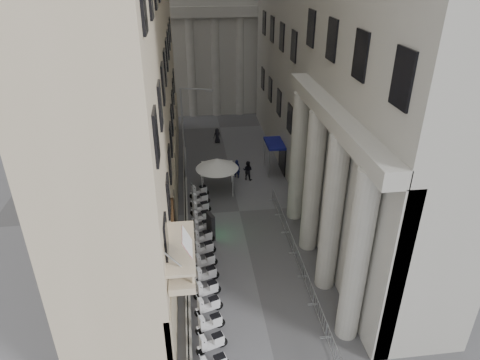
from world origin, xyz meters
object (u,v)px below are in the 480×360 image
object	(u,v)px
street_lamp	(187,127)
info_kiosk	(211,226)
security_tent	(216,163)
pedestrian_a	(237,169)
pedestrian_b	(248,170)

from	to	relation	value
street_lamp	info_kiosk	xyz separation A→B (m)	(1.37, -9.26, -4.17)
street_lamp	security_tent	bearing A→B (deg)	-22.44
street_lamp	info_kiosk	distance (m)	10.25
pedestrian_a	pedestrian_b	xyz separation A→B (m)	(0.94, -0.55, 0.04)
security_tent	info_kiosk	distance (m)	7.57
street_lamp	info_kiosk	world-z (taller)	street_lamp
security_tent	pedestrian_a	world-z (taller)	security_tent
security_tent	pedestrian_b	xyz separation A→B (m)	(2.98, 1.49, -1.59)
pedestrian_a	pedestrian_b	distance (m)	1.09
street_lamp	pedestrian_a	xyz separation A→B (m)	(4.36, 0.14, -4.32)
info_kiosk	pedestrian_a	bearing A→B (deg)	52.36
street_lamp	info_kiosk	bearing A→B (deg)	-64.72
security_tent	pedestrian_a	xyz separation A→B (m)	(2.04, 2.04, -1.63)
security_tent	street_lamp	xyz separation A→B (m)	(-2.32, 1.90, 2.69)
info_kiosk	pedestrian_b	world-z (taller)	info_kiosk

